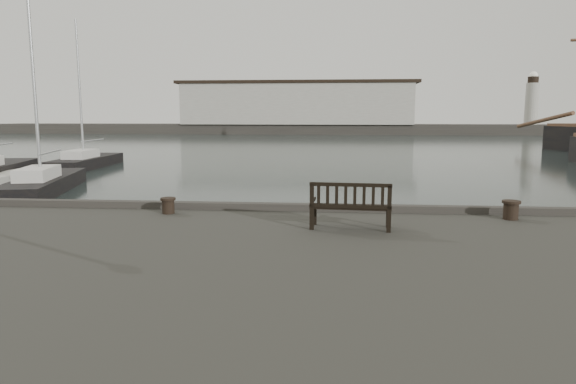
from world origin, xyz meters
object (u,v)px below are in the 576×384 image
Objects in this scene: bollard_left at (168,206)px; yacht_d at (87,164)px; bollard_right at (511,210)px; yacht_c at (44,188)px; bench at (350,214)px.

yacht_d is (-14.76, 25.16, -1.53)m from bollard_left.
bollard_right is 34.22m from yacht_d.
yacht_c reaches higher than yacht_d.
yacht_d is (-3.81, 12.31, -0.01)m from yacht_c.
yacht_c is 12.89m from yacht_d.
bollard_right is 0.04× the size of yacht_d.
bollard_right is 0.04× the size of yacht_c.
bollard_right is (8.42, 0.03, 0.02)m from bollard_left.
bench reaches higher than bollard_right.
bench is 32.83m from yacht_d.
bollard_left is at bearing -62.68° from yacht_d.
yacht_d is at bearing 120.39° from bollard_left.
bench is 4.75m from bollard_left.
yacht_c reaches higher than bench.
bollard_right is 23.28m from yacht_c.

